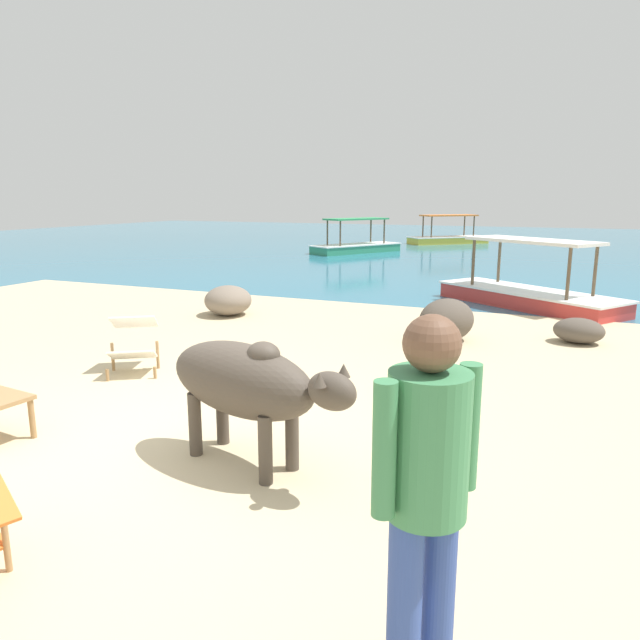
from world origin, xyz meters
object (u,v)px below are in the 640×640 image
Objects in this scene: cow at (245,382)px; boat_green at (356,245)px; person_standing at (426,484)px; boat_red at (529,292)px; boat_yellow at (448,237)px; deck_chair_far at (134,339)px.

boat_green is at bearing 122.47° from cow.
person_standing is (1.75, -1.58, 0.28)m from cow.
boat_red reaches higher than cow.
boat_yellow is at bearing 140.71° from boat_red.
person_standing reaches higher than deck_chair_far.
boat_yellow is (-0.46, 21.44, -0.13)m from deck_chair_far.
cow is 1.94× the size of deck_chair_far.
boat_red is (6.82, -9.23, 0.00)m from boat_green.
person_standing is 25.11m from boat_yellow.
boat_yellow is at bearing -172.09° from boat_green.
deck_chair_far is 5.35m from person_standing.
boat_green and boat_red have the same top height.
person_standing is at bearing -26.77° from cow.
boat_green is (-2.81, 15.66, -0.13)m from deck_chair_far.
deck_chair_far is (-2.49, 1.63, -0.28)m from cow.
boat_yellow is 0.93× the size of boat_green.
boat_green is (-2.35, -5.78, 0.00)m from boat_yellow.
boat_yellow reaches higher than deck_chair_far.
boat_green is at bearing -154.24° from boat_yellow.
boat_green is (-5.30, 17.29, -0.42)m from cow.
boat_yellow is 15.67m from boat_red.
person_standing is (4.24, -3.22, 0.56)m from deck_chair_far.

